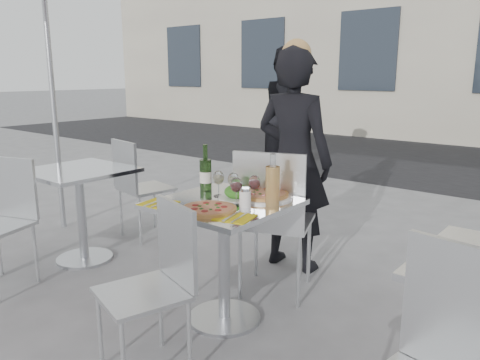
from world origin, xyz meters
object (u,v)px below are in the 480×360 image
Objects in this scene: main_table at (224,236)px; napkin_right at (235,217)px; carafe at (273,185)px; side_table_left at (80,195)px; wineglass_red_b at (254,183)px; wine_bottle at (206,173)px; chair_near at (158,274)px; wineglass_red_a at (236,186)px; salad_plate at (237,193)px; sugar_shaker at (245,197)px; pedestrian_a at (288,114)px; side_chair_lnear at (3,212)px; pizza_far at (263,195)px; wineglass_white_a at (218,178)px; napkin_left at (158,203)px; side_chair_lfar at (137,181)px; pizza_near at (209,209)px; wineglass_white_b at (233,180)px; chair_far at (273,212)px; woman_diner at (294,161)px.

napkin_right is at bearing -38.61° from main_table.
carafe is 0.34m from napkin_right.
main_table is 1.00× the size of side_table_left.
side_table_left is 4.76× the size of wineglass_red_b.
chair_near is at bearing -65.70° from wine_bottle.
carafe reaches higher than napkin_right.
salad_plate is at bearing 127.31° from wineglass_red_a.
napkin_right is at bearing -52.25° from salad_plate.
chair_near is 7.99× the size of sugar_shaker.
side_table_left is 3.64m from pedestrian_a.
pizza_far is at bearing 7.16° from side_chair_lnear.
wine_bottle is at bearing 160.22° from wineglass_red_a.
wineglass_white_a is (-0.15, 0.62, 0.35)m from chair_near.
sugar_shaker is 0.51× the size of napkin_left.
chair_near is (1.55, -0.55, -0.03)m from side_table_left.
side_table_left is 0.83× the size of side_chair_lfar.
pizza_near is 0.22m from sugar_shaker.
wineglass_white_b is 0.72× the size of napkin_right.
salad_plate is at bearing 3.25° from side_table_left.
chair_far is (0.05, 0.43, 0.06)m from main_table.
main_table is 4.76× the size of wineglass_red_b.
pedestrian_a is (-1.92, 3.59, 0.38)m from main_table.
salad_plate is 1.40× the size of wineglass_white_b.
side_chair_lfar is 1.82m from wineglass_red_a.
wineglass_white_a reaches higher than napkin_right.
pizza_near reaches higher than side_table_left.
napkin_left is (-0.42, -0.26, -0.05)m from sugar_shaker.
side_table_left is 3.59× the size of napkin_left.
pizza_far is 1.59× the size of napkin_right.
main_table is at bearing 61.78° from chair_far.
side_chair_lfar is 5.75× the size of wineglass_white_b.
chair_near is at bearing -170.10° from pedestrian_a.
main_table is 0.41× the size of pedestrian_a.
wineglass_white_b is at bearing 111.38° from chair_near.
pizza_near is at bearing -118.87° from sugar_shaker.
wineglass_red_b is 0.34m from napkin_right.
woman_diner is 1.24m from napkin_right.
woman_diner is (1.42, 0.35, 0.30)m from side_chair_lfar.
wineglass_red_a is (0.05, 0.54, 0.35)m from chair_near.
side_chair_lnear is 5.70× the size of wineglass_red_a.
chair_near is 2.86× the size of pizza_near.
salad_plate is 0.46m from napkin_left.
carafe is (1.83, -0.50, 0.33)m from side_chair_lfar.
pizza_far is at bearing 144.29° from carafe.
wineglass_red_b is at bearing 35.55° from main_table.
side_table_left is 1.69m from woman_diner.
wine_bottle is at bearing 135.30° from pizza_near.
woman_diner is at bearing -156.27° from side_chair_lfar.
pizza_near is (0.06, -0.19, 0.22)m from main_table.
chair_far is at bearing 15.39° from side_table_left.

